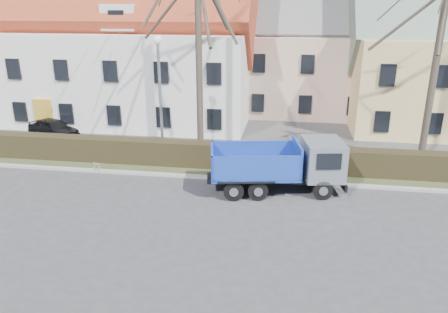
% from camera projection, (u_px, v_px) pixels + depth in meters
% --- Properties ---
extents(ground, '(120.00, 120.00, 0.00)m').
position_uv_depth(ground, '(207.00, 224.00, 16.92)').
color(ground, '#3D3D3F').
extents(curb_far, '(80.00, 0.30, 0.12)m').
position_uv_depth(curb_far, '(225.00, 178.00, 21.18)').
color(curb_far, '#9D9B95').
rests_on(curb_far, ground).
extents(grass_strip, '(80.00, 3.00, 0.10)m').
position_uv_depth(grass_strip, '(230.00, 167.00, 22.67)').
color(grass_strip, '#3D4527').
rests_on(grass_strip, ground).
extents(hedge, '(60.00, 0.90, 1.30)m').
position_uv_depth(hedge, '(229.00, 157.00, 22.28)').
color(hedge, black).
rests_on(hedge, ground).
extents(building_white, '(26.80, 10.80, 9.50)m').
position_uv_depth(building_white, '(74.00, 50.00, 32.07)').
color(building_white, white).
rests_on(building_white, ground).
extents(building_pink, '(10.80, 8.80, 8.00)m').
position_uv_depth(building_pink, '(306.00, 59.00, 33.62)').
color(building_pink, '#D0A993').
rests_on(building_pink, ground).
extents(tree_1, '(9.20, 9.20, 12.65)m').
position_uv_depth(tree_1, '(199.00, 38.00, 22.99)').
color(tree_1, '#3C342A').
rests_on(tree_1, ground).
extents(tree_2, '(8.00, 8.00, 11.00)m').
position_uv_depth(tree_2, '(437.00, 58.00, 21.56)').
color(tree_2, '#3C342A').
rests_on(tree_2, ground).
extents(dump_truck, '(6.48, 3.37, 2.47)m').
position_uv_depth(dump_truck, '(272.00, 166.00, 19.49)').
color(dump_truck, '#16359A').
rests_on(dump_truck, ground).
extents(streetlight, '(0.52, 0.52, 6.66)m').
position_uv_depth(streetlight, '(160.00, 99.00, 22.86)').
color(streetlight, gray).
rests_on(streetlight, ground).
extents(cart_frame, '(0.69, 0.52, 0.56)m').
position_uv_depth(cart_frame, '(94.00, 167.00, 22.07)').
color(cart_frame, silver).
rests_on(cart_frame, ground).
extents(parked_car_a, '(3.84, 2.60, 1.21)m').
position_uv_depth(parked_car_a, '(53.00, 128.00, 27.58)').
color(parked_car_a, black).
rests_on(parked_car_a, ground).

